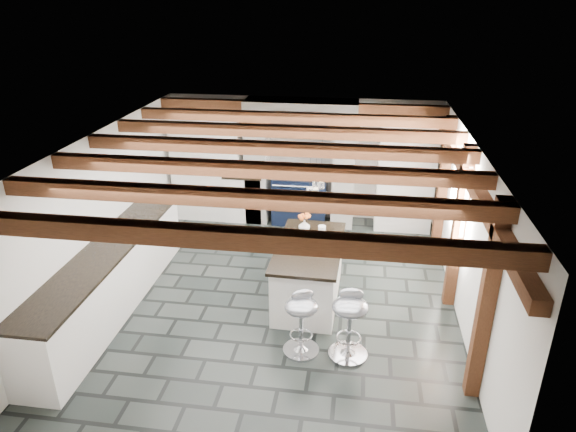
# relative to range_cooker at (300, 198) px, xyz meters

# --- Properties ---
(ground) EXTENTS (6.00, 6.00, 0.00)m
(ground) POSITION_rel_range_cooker_xyz_m (0.00, -2.68, -0.47)
(ground) COLOR black
(ground) RESTS_ON ground
(room_shell) EXTENTS (6.00, 6.03, 6.00)m
(room_shell) POSITION_rel_range_cooker_xyz_m (-0.61, -1.26, 0.60)
(room_shell) COLOR silver
(room_shell) RESTS_ON ground
(range_cooker) EXTENTS (1.00, 0.63, 0.99)m
(range_cooker) POSITION_rel_range_cooker_xyz_m (0.00, 0.00, 0.00)
(range_cooker) COLOR black
(range_cooker) RESTS_ON ground
(kitchen_island) EXTENTS (0.93, 1.72, 1.12)m
(kitchen_island) POSITION_rel_range_cooker_xyz_m (0.45, -2.65, -0.03)
(kitchen_island) COLOR white
(kitchen_island) RESTS_ON ground
(bar_stool_near) EXTENTS (0.47, 0.47, 0.88)m
(bar_stool_near) POSITION_rel_range_cooker_xyz_m (1.06, -3.83, 0.08)
(bar_stool_near) COLOR silver
(bar_stool_near) RESTS_ON ground
(bar_stool_far) EXTENTS (0.53, 0.53, 0.82)m
(bar_stool_far) POSITION_rel_range_cooker_xyz_m (0.48, -3.84, 0.04)
(bar_stool_far) COLOR silver
(bar_stool_far) RESTS_ON ground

